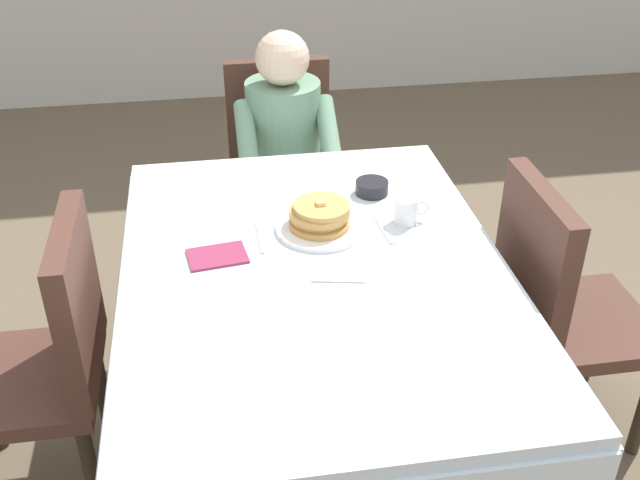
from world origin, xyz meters
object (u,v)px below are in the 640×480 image
at_px(dining_table_main, 315,292).
at_px(bowl_butter, 372,187).
at_px(chair_left_side, 51,351).
at_px(cup_coffee, 407,210).
at_px(knife_right_of_plate, 382,227).
at_px(chair_diner, 281,157).
at_px(diner_person, 285,143).
at_px(breakfast_stack, 320,215).
at_px(chair_right_side, 556,300).
at_px(plate_breakfast, 321,227).
at_px(spoon_near_edge, 338,281).
at_px(fork_left_of_plate, 260,237).

distance_m(dining_table_main, bowl_butter, 0.49).
bearing_deg(bowl_butter, chair_left_side, -158.42).
bearing_deg(cup_coffee, knife_right_of_plate, -164.32).
relative_size(chair_diner, diner_person, 0.83).
xyz_separation_m(chair_left_side, breakfast_stack, (0.82, 0.20, 0.26)).
distance_m(chair_left_side, breakfast_stack, 0.88).
relative_size(chair_left_side, cup_coffee, 8.23).
bearing_deg(diner_person, bowl_butter, 110.07).
bearing_deg(cup_coffee, chair_right_side, -24.42).
bearing_deg(chair_diner, breakfast_stack, 90.71).
bearing_deg(chair_diner, knife_right_of_plate, 101.69).
bearing_deg(breakfast_stack, plate_breakfast, -10.06).
height_order(plate_breakfast, breakfast_stack, breakfast_stack).
xyz_separation_m(breakfast_stack, knife_right_of_plate, (0.19, -0.02, -0.05)).
distance_m(chair_diner, knife_right_of_plate, 1.03).
height_order(dining_table_main, diner_person, diner_person).
bearing_deg(cup_coffee, chair_diner, 106.56).
xyz_separation_m(chair_diner, bowl_butter, (0.22, -0.76, 0.23)).
bearing_deg(spoon_near_edge, chair_left_side, -174.81).
height_order(chair_left_side, knife_right_of_plate, chair_left_side).
relative_size(chair_left_side, fork_left_of_plate, 5.17).
xyz_separation_m(chair_left_side, fork_left_of_plate, (0.63, 0.18, 0.21)).
bearing_deg(knife_right_of_plate, chair_left_side, 94.78).
bearing_deg(spoon_near_edge, chair_right_side, 17.78).
height_order(chair_left_side, cup_coffee, chair_left_side).
bearing_deg(chair_right_side, fork_left_of_plate, -101.20).
bearing_deg(fork_left_of_plate, knife_right_of_plate, -89.88).
relative_size(cup_coffee, knife_right_of_plate, 0.56).
bearing_deg(chair_left_side, dining_table_main, -90.00).
xyz_separation_m(breakfast_stack, fork_left_of_plate, (-0.19, -0.02, -0.05)).
bearing_deg(fork_left_of_plate, chair_diner, -9.93).
distance_m(plate_breakfast, bowl_butter, 0.29).
bearing_deg(plate_breakfast, fork_left_of_plate, -173.99).
distance_m(breakfast_stack, cup_coffee, 0.28).
xyz_separation_m(plate_breakfast, fork_left_of_plate, (-0.19, -0.02, -0.01)).
xyz_separation_m(bowl_butter, spoon_near_edge, (-0.20, -0.49, -0.02)).
relative_size(chair_diner, breakfast_stack, 4.80).
xyz_separation_m(diner_person, plate_breakfast, (0.01, -0.81, 0.08)).
distance_m(diner_person, plate_breakfast, 0.82).
distance_m(cup_coffee, spoon_near_edge, 0.40).
bearing_deg(chair_left_side, bowl_butter, -68.42).
bearing_deg(cup_coffee, bowl_butter, 107.87).
distance_m(breakfast_stack, knife_right_of_plate, 0.20).
relative_size(diner_person, fork_left_of_plate, 6.22).
bearing_deg(bowl_butter, fork_left_of_plate, -150.38).
bearing_deg(knife_right_of_plate, spoon_near_edge, 139.50).
xyz_separation_m(chair_diner, chair_left_side, (-0.81, -1.17, 0.00)).
bearing_deg(chair_left_side, breakfast_stack, -76.19).
bearing_deg(fork_left_of_plate, spoon_near_edge, -143.76).
bearing_deg(chair_diner, bowl_butter, 106.21).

